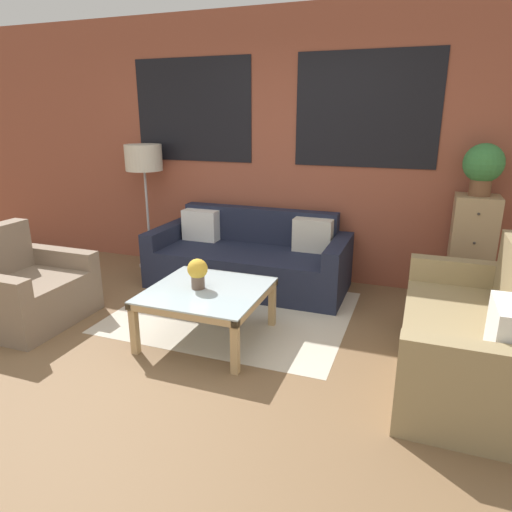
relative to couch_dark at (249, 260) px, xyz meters
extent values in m
plane|color=brown|center=(0.11, -1.95, -0.28)|extent=(16.00, 16.00, 0.00)
cube|color=brown|center=(0.11, 0.49, 1.12)|extent=(8.40, 0.08, 2.80)
cube|color=black|center=(-0.84, 0.44, 1.52)|extent=(1.40, 0.01, 1.10)
cube|color=black|center=(1.06, 0.44, 1.52)|extent=(1.40, 0.01, 1.10)
cube|color=beige|center=(0.12, -0.71, -0.28)|extent=(2.08, 1.70, 0.00)
cube|color=#1E2338|center=(0.00, -0.13, -0.08)|extent=(1.74, 0.72, 0.40)
cube|color=#1E2338|center=(0.00, 0.31, 0.11)|extent=(1.74, 0.16, 0.78)
cube|color=#1E2338|center=(-0.95, -0.05, 0.01)|extent=(0.16, 0.88, 0.58)
cube|color=#1E2338|center=(0.95, -0.05, 0.01)|extent=(0.16, 0.88, 0.58)
cube|color=white|center=(-0.64, 0.15, 0.29)|extent=(0.40, 0.16, 0.34)
cube|color=beige|center=(0.64, 0.15, 0.29)|extent=(0.40, 0.16, 0.34)
cube|color=#99845B|center=(1.95, -1.16, -0.07)|extent=(0.64, 1.39, 0.42)
cube|color=#99845B|center=(2.03, -0.40, 0.03)|extent=(0.80, 0.14, 0.62)
cube|color=#99845B|center=(2.03, -1.93, 0.03)|extent=(0.80, 0.14, 0.62)
cube|color=white|center=(2.19, -1.64, 0.31)|extent=(0.16, 0.40, 0.34)
cube|color=#84705B|center=(-1.40, -1.51, -0.08)|extent=(0.64, 0.64, 0.40)
cube|color=#84705B|center=(-1.80, -1.51, 0.14)|extent=(0.16, 0.64, 0.84)
cube|color=#84705B|center=(-1.48, -1.12, 0.00)|extent=(0.80, 0.14, 0.56)
cube|color=silver|center=(0.12, -1.27, 0.15)|extent=(0.90, 0.90, 0.01)
cube|color=tan|center=(0.12, -1.70, 0.12)|extent=(0.90, 0.05, 0.05)
cube|color=tan|center=(0.12, -0.84, 0.12)|extent=(0.90, 0.05, 0.05)
cube|color=tan|center=(-0.30, -1.27, 0.12)|extent=(0.05, 0.90, 0.05)
cube|color=tan|center=(0.55, -1.27, 0.12)|extent=(0.05, 0.90, 0.05)
cube|color=tan|center=(-0.29, -1.69, -0.07)|extent=(0.06, 0.06, 0.42)
cube|color=tan|center=(0.54, -1.69, -0.07)|extent=(0.06, 0.06, 0.42)
cube|color=tan|center=(-0.29, -0.86, -0.07)|extent=(0.06, 0.06, 0.42)
cube|color=tan|center=(0.54, -0.86, -0.07)|extent=(0.06, 0.06, 0.42)
cylinder|color=#B2B2B7|center=(-1.35, 0.19, -0.27)|extent=(0.28, 0.28, 0.02)
cylinder|color=#B2B2B7|center=(-1.35, 0.19, 0.30)|extent=(0.03, 0.03, 1.13)
cylinder|color=beige|center=(-1.35, 0.19, 1.01)|extent=(0.42, 0.42, 0.29)
cube|color=tan|center=(2.14, 0.23, 0.25)|extent=(0.38, 0.36, 1.06)
sphere|color=#38332D|center=(2.14, 0.05, 0.65)|extent=(0.02, 0.02, 0.02)
sphere|color=#38332D|center=(2.14, 0.05, 0.38)|extent=(0.02, 0.02, 0.02)
sphere|color=#38332D|center=(2.14, 0.05, 0.12)|extent=(0.02, 0.02, 0.02)
sphere|color=#38332D|center=(2.14, 0.05, -0.15)|extent=(0.02, 0.02, 0.02)
cylinder|color=brown|center=(2.14, 0.23, 0.85)|extent=(0.18, 0.18, 0.14)
sphere|color=#387A3D|center=(2.14, 0.23, 1.07)|extent=(0.35, 0.35, 0.35)
cylinder|color=brown|center=(0.05, -1.28, 0.21)|extent=(0.11, 0.11, 0.11)
sphere|color=gold|center=(0.05, -1.28, 0.32)|extent=(0.16, 0.16, 0.16)
camera|label=1|loc=(1.66, -4.31, 1.49)|focal=32.00mm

